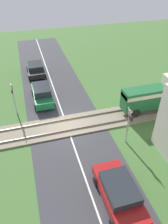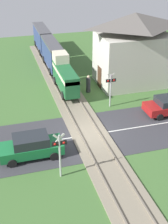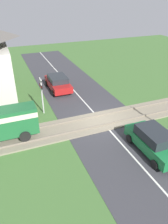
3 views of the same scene
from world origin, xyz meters
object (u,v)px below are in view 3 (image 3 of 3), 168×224
at_px(car_near_crossing, 153,141).
at_px(car_far_side, 58,82).
at_px(crossing_signal_east_approach, 42,91).
at_px(pedestrian_by_station, 1,118).

relative_size(car_near_crossing, car_far_side, 0.97).
bearing_deg(crossing_signal_east_approach, car_far_side, -29.93).
relative_size(car_near_crossing, pedestrian_by_station, 2.47).
height_order(car_near_crossing, pedestrian_by_station, pedestrian_by_station).
bearing_deg(car_far_side, pedestrian_by_station, 132.04).
distance_m(crossing_signal_east_approach, pedestrian_by_station, 3.80).
bearing_deg(car_far_side, crossing_signal_east_approach, 150.07).
bearing_deg(crossing_signal_east_approach, pedestrian_by_station, 105.59).
height_order(car_near_crossing, car_far_side, car_near_crossing).
distance_m(car_far_side, crossing_signal_east_approach, 5.31).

